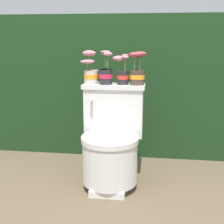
% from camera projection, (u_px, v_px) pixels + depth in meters
% --- Properties ---
extents(ground_plane, '(12.00, 12.00, 0.00)m').
position_uv_depth(ground_plane, '(116.00, 186.00, 2.24)').
color(ground_plane, brown).
extents(hedge_backdrop, '(3.35, 1.00, 1.23)m').
position_uv_depth(hedge_backdrop, '(129.00, 81.00, 3.14)').
color(hedge_backdrop, '#193819').
rests_on(hedge_backdrop, ground).
extents(toilet, '(0.45, 0.51, 0.71)m').
position_uv_depth(toilet, '(111.00, 143.00, 2.23)').
color(toilet, silver).
rests_on(toilet, ground).
extents(potted_plant_left, '(0.12, 0.13, 0.24)m').
position_uv_depth(potted_plant_left, '(90.00, 71.00, 2.27)').
color(potted_plant_left, beige).
rests_on(potted_plant_left, toilet).
extents(potted_plant_midleft, '(0.10, 0.11, 0.24)m').
position_uv_depth(potted_plant_midleft, '(106.00, 73.00, 2.25)').
color(potted_plant_midleft, '#262628').
rests_on(potted_plant_midleft, toilet).
extents(potted_plant_middle, '(0.13, 0.09, 0.22)m').
position_uv_depth(potted_plant_middle, '(122.00, 72.00, 2.24)').
color(potted_plant_middle, '#262628').
rests_on(potted_plant_middle, toilet).
extents(potted_plant_midright, '(0.12, 0.11, 0.24)m').
position_uv_depth(potted_plant_midright, '(137.00, 72.00, 2.22)').
color(potted_plant_midright, '#47382D').
rests_on(potted_plant_midright, toilet).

